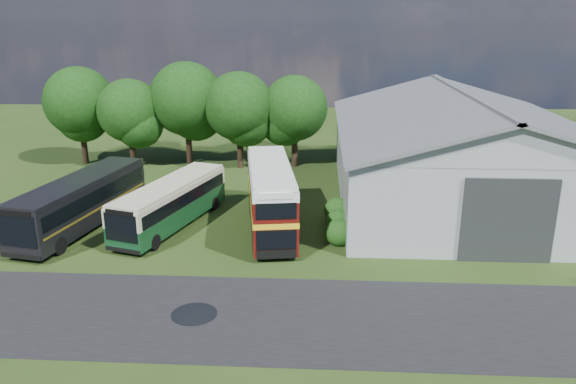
# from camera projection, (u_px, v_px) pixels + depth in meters

# --- Properties ---
(ground) EXTENTS (120.00, 120.00, 0.00)m
(ground) POSITION_uv_depth(u_px,v_px,m) (235.00, 286.00, 29.42)
(ground) COLOR #1B3410
(ground) RESTS_ON ground
(asphalt_road) EXTENTS (60.00, 8.00, 0.02)m
(asphalt_road) POSITION_uv_depth(u_px,v_px,m) (289.00, 317.00, 26.40)
(asphalt_road) COLOR black
(asphalt_road) RESTS_ON ground
(puddle) EXTENTS (2.20, 2.20, 0.01)m
(puddle) POSITION_uv_depth(u_px,v_px,m) (194.00, 314.00, 26.64)
(puddle) COLOR black
(puddle) RESTS_ON ground
(storage_shed) EXTENTS (18.80, 24.80, 8.15)m
(storage_shed) POSITION_uv_depth(u_px,v_px,m) (460.00, 145.00, 42.55)
(storage_shed) COLOR gray
(storage_shed) RESTS_ON ground
(tree_left_a) EXTENTS (6.46, 6.46, 9.12)m
(tree_left_a) POSITION_uv_depth(u_px,v_px,m) (79.00, 102.00, 51.94)
(tree_left_a) COLOR black
(tree_left_a) RESTS_ON ground
(tree_left_b) EXTENTS (5.78, 5.78, 8.16)m
(tree_left_b) POSITION_uv_depth(u_px,v_px,m) (129.00, 111.00, 50.90)
(tree_left_b) COLOR black
(tree_left_b) RESTS_ON ground
(tree_mid) EXTENTS (6.80, 6.80, 9.60)m
(tree_mid) POSITION_uv_depth(u_px,v_px,m) (186.00, 99.00, 51.58)
(tree_mid) COLOR black
(tree_mid) RESTS_ON ground
(tree_right_a) EXTENTS (6.26, 6.26, 8.83)m
(tree_right_a) POSITION_uv_depth(u_px,v_px,m) (239.00, 107.00, 50.51)
(tree_right_a) COLOR black
(tree_right_a) RESTS_ON ground
(tree_right_b) EXTENTS (5.98, 5.98, 8.45)m
(tree_right_b) POSITION_uv_depth(u_px,v_px,m) (295.00, 108.00, 51.07)
(tree_right_b) COLOR black
(tree_right_b) RESTS_ON ground
(shrub_front) EXTENTS (1.70, 1.70, 1.70)m
(shrub_front) POSITION_uv_depth(u_px,v_px,m) (339.00, 244.00, 34.82)
(shrub_front) COLOR #194714
(shrub_front) RESTS_ON ground
(shrub_mid) EXTENTS (1.60, 1.60, 1.60)m
(shrub_mid) POSITION_uv_depth(u_px,v_px,m) (338.00, 232.00, 36.72)
(shrub_mid) COLOR #194714
(shrub_mid) RESTS_ON ground
(shrub_back) EXTENTS (1.80, 1.80, 1.80)m
(shrub_back) POSITION_uv_depth(u_px,v_px,m) (337.00, 221.00, 38.62)
(shrub_back) COLOR #194714
(shrub_back) RESTS_ON ground
(bus_green_single) EXTENTS (5.61, 11.27, 3.03)m
(bus_green_single) POSITION_uv_depth(u_px,v_px,m) (171.00, 203.00, 37.33)
(bus_green_single) COLOR black
(bus_green_single) RESTS_ON ground
(bus_maroon_double) EXTENTS (4.20, 10.77, 4.51)m
(bus_maroon_double) POSITION_uv_depth(u_px,v_px,m) (270.00, 198.00, 36.37)
(bus_maroon_double) COLOR black
(bus_maroon_double) RESTS_ON ground
(bus_dark_single) EXTENTS (5.09, 12.52, 3.37)m
(bus_dark_single) POSITION_uv_depth(u_px,v_px,m) (81.00, 202.00, 37.05)
(bus_dark_single) COLOR black
(bus_dark_single) RESTS_ON ground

